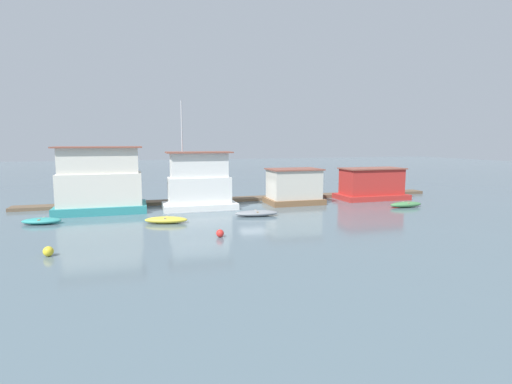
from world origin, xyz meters
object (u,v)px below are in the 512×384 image
object	(u,v)px
houseboat_brown	(294,187)
dinghy_teal	(42,221)
houseboat_red	(372,184)
dinghy_green	(406,204)
dinghy_yellow	(166,220)
buoy_yellow	(48,251)
mooring_post_centre	(268,193)
dinghy_grey	(256,213)
mooring_post_far_right	(358,190)
buoy_red	(220,233)
houseboat_white	(199,184)
houseboat_teal	(100,182)

from	to	relation	value
houseboat_brown	dinghy_teal	bearing A→B (deg)	-170.10
houseboat_red	dinghy_green	size ratio (longest dim) A/B	2.19
dinghy_yellow	buoy_yellow	bearing A→B (deg)	-133.29
houseboat_brown	mooring_post_centre	xyz separation A→B (m)	(-1.89, 2.31, -0.82)
dinghy_grey	mooring_post_far_right	xyz separation A→B (m)	(13.79, 7.56, 0.57)
dinghy_yellow	houseboat_brown	bearing A→B (deg)	25.74
dinghy_yellow	dinghy_green	xyz separation A→B (m)	(21.60, 1.06, 0.01)
dinghy_teal	mooring_post_centre	bearing A→B (deg)	17.25
houseboat_brown	buoy_red	world-z (taller)	houseboat_brown
houseboat_white	dinghy_green	distance (m)	18.93
houseboat_red	dinghy_teal	xyz separation A→B (m)	(-30.31, -4.32, -1.30)
houseboat_teal	buoy_red	world-z (taller)	houseboat_teal
mooring_post_far_right	houseboat_teal	bearing A→B (deg)	-175.66
houseboat_brown	houseboat_red	xyz separation A→B (m)	(8.99, 0.60, -0.12)
mooring_post_far_right	dinghy_teal	bearing A→B (deg)	-168.53
dinghy_grey	houseboat_teal	bearing A→B (deg)	155.23
buoy_yellow	mooring_post_far_right	bearing A→B (deg)	29.10
mooring_post_far_right	mooring_post_centre	bearing A→B (deg)	180.00
houseboat_teal	buoy_red	distance (m)	14.38
houseboat_teal	dinghy_green	bearing A→B (deg)	-11.40
dinghy_teal	mooring_post_centre	world-z (taller)	mooring_post_centre
houseboat_white	houseboat_red	world-z (taller)	houseboat_white
houseboat_red	buoy_yellow	bearing A→B (deg)	-154.15
dinghy_green	dinghy_grey	bearing A→B (deg)	-179.00
mooring_post_far_right	buoy_yellow	distance (m)	31.54
dinghy_yellow	dinghy_grey	xyz separation A→B (m)	(7.20, 0.81, -0.02)
dinghy_yellow	mooring_post_centre	world-z (taller)	mooring_post_centre
mooring_post_centre	buoy_yellow	size ratio (longest dim) A/B	3.10
mooring_post_far_right	mooring_post_centre	xyz separation A→B (m)	(-10.31, 0.00, 0.02)
dinghy_teal	mooring_post_centre	size ratio (longest dim) A/B	1.75
houseboat_teal	houseboat_white	bearing A→B (deg)	-4.76
dinghy_green	buoy_red	distance (m)	19.76
mooring_post_far_right	mooring_post_centre	size ratio (longest dim) A/B	0.98
dinghy_grey	mooring_post_centre	bearing A→B (deg)	65.30
houseboat_brown	dinghy_yellow	size ratio (longest dim) A/B	1.58
houseboat_red	dinghy_yellow	size ratio (longest dim) A/B	2.15
dinghy_grey	mooring_post_centre	distance (m)	8.35
dinghy_teal	buoy_yellow	bearing A→B (deg)	-76.71
dinghy_green	mooring_post_far_right	xyz separation A→B (m)	(-0.60, 7.31, 0.55)
houseboat_teal	mooring_post_centre	world-z (taller)	houseboat_teal
houseboat_brown	mooring_post_centre	distance (m)	3.09
houseboat_red	houseboat_white	bearing A→B (deg)	-177.02
mooring_post_far_right	buoy_yellow	xyz separation A→B (m)	(-27.55, -15.33, -0.54)
dinghy_yellow	mooring_post_centre	xyz separation A→B (m)	(10.68, 8.37, 0.58)
houseboat_white	mooring_post_far_right	world-z (taller)	houseboat_white
mooring_post_centre	dinghy_grey	bearing A→B (deg)	-114.70
houseboat_teal	houseboat_brown	xyz separation A→B (m)	(17.50, -0.35, -0.95)
houseboat_teal	dinghy_green	size ratio (longest dim) A/B	2.26
dinghy_grey	buoy_red	size ratio (longest dim) A/B	7.31
houseboat_red	dinghy_yellow	xyz separation A→B (m)	(-21.56, -6.66, -1.28)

